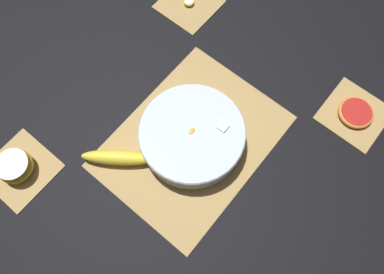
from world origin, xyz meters
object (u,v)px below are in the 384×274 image
whole_banana (118,158)px  grapefruit_slice (356,113)px  apple_half (15,166)px  banana_coin_single (189,2)px  fruit_salad_bowl (192,135)px

whole_banana → grapefruit_slice: (-0.49, 0.39, -0.01)m
apple_half → banana_coin_single: (-0.67, -0.00, -0.02)m
fruit_salad_bowl → banana_coin_single: 0.44m
whole_banana → banana_coin_single: 0.52m
banana_coin_single → grapefruit_slice: size_ratio=0.34×
fruit_salad_bowl → whole_banana: 0.19m
grapefruit_slice → whole_banana: bearing=-38.8°
fruit_salad_bowl → whole_banana: bearing=-34.7°
apple_half → banana_coin_single: apple_half is taller
banana_coin_single → grapefruit_slice: bearing=90.0°
apple_half → grapefruit_slice: apple_half is taller
whole_banana → apple_half: 0.25m
apple_half → banana_coin_single: bearing=-180.0°
banana_coin_single → fruit_salad_bowl: bearing=40.6°
apple_half → grapefruit_slice: (-0.67, 0.57, -0.02)m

